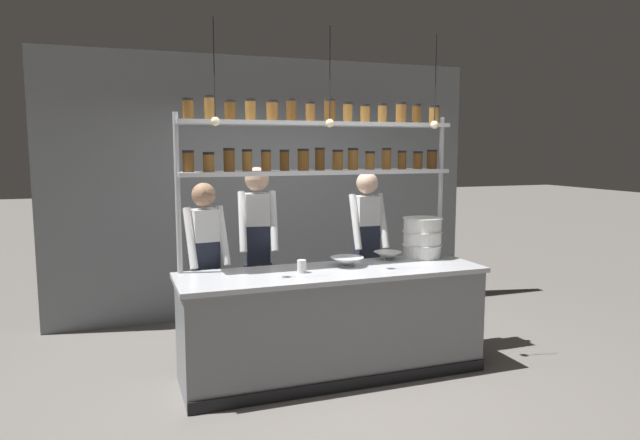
{
  "coord_description": "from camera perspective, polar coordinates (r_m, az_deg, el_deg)",
  "views": [
    {
      "loc": [
        -1.71,
        -4.42,
        1.95
      ],
      "look_at": [
        -0.05,
        0.2,
        1.33
      ],
      "focal_mm": 32.0,
      "sensor_mm": 36.0,
      "label": 1
    }
  ],
  "objects": [
    {
      "name": "prep_counter",
      "position": [
        4.97,
        1.3,
        -10.24
      ],
      "size": [
        2.63,
        0.76,
        0.92
      ],
      "color": "gray",
      "rests_on": "ground_plane"
    },
    {
      "name": "chef_right",
      "position": [
        5.74,
        4.69,
        -2.4
      ],
      "size": [
        0.37,
        0.3,
        1.72
      ],
      "rotation": [
        0.0,
        0.0,
        -0.04
      ],
      "color": "black",
      "rests_on": "ground_plane"
    },
    {
      "name": "back_wall",
      "position": [
        6.72,
        -5.03,
        3.25
      ],
      "size": [
        5.03,
        0.12,
        2.97
      ],
      "primitive_type": "cube",
      "color": "gray",
      "rests_on": "ground_plane"
    },
    {
      "name": "chef_left",
      "position": [
        5.12,
        -11.37,
        -4.19
      ],
      "size": [
        0.39,
        0.32,
        1.65
      ],
      "rotation": [
        0.0,
        0.0,
        0.16
      ],
      "color": "black",
      "rests_on": "ground_plane"
    },
    {
      "name": "container_stack",
      "position": [
        5.46,
        10.19,
        -1.73
      ],
      "size": [
        0.37,
        0.37,
        0.38
      ],
      "color": "white",
      "rests_on": "prep_counter"
    },
    {
      "name": "prep_bowl_center_front",
      "position": [
        5.35,
        6.78,
        -3.56
      ],
      "size": [
        0.26,
        0.26,
        0.07
      ],
      "color": "silver",
      "rests_on": "prep_counter"
    },
    {
      "name": "prep_bowl_near_left",
      "position": [
        5.01,
        2.72,
        -4.19
      ],
      "size": [
        0.3,
        0.3,
        0.08
      ],
      "color": "silver",
      "rests_on": "prep_counter"
    },
    {
      "name": "chef_center",
      "position": [
        5.42,
        -6.23,
        -2.53
      ],
      "size": [
        0.39,
        0.33,
        1.77
      ],
      "rotation": [
        0.0,
        0.0,
        -0.15
      ],
      "color": "black",
      "rests_on": "ground_plane"
    },
    {
      "name": "ground_plane",
      "position": [
        5.13,
        1.28,
        -15.14
      ],
      "size": [
        40.0,
        40.0,
        0.0
      ],
      "primitive_type": "plane",
      "color": "slate"
    },
    {
      "name": "serving_cup_front",
      "position": [
        4.75,
        -1.84,
        -4.66
      ],
      "size": [
        0.08,
        0.08,
        0.11
      ],
      "color": "silver",
      "rests_on": "prep_counter"
    },
    {
      "name": "pendant_light_row",
      "position": [
        4.74,
        1.17,
        10.24
      ],
      "size": [
        1.99,
        0.07,
        0.81
      ],
      "color": "black"
    },
    {
      "name": "spice_shelf_unit",
      "position": [
        5.05,
        -0.06,
        6.84
      ],
      "size": [
        2.51,
        0.28,
        2.38
      ],
      "color": "#B7BABF",
      "rests_on": "ground_plane"
    }
  ]
}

